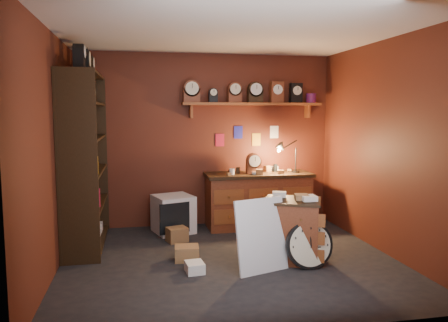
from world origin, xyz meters
TOP-DOWN VIEW (x-y plane):
  - floor at (0.00, 0.00)m, footprint 4.00×4.00m
  - room_shell at (0.04, 0.11)m, footprint 4.02×3.62m
  - shelving_unit at (-1.79, 0.98)m, footprint 0.47×1.60m
  - workbench at (0.76, 1.47)m, footprint 1.65×0.66m
  - low_cabinet at (0.74, -0.14)m, footprint 0.83×0.78m
  - big_round_clock at (0.84, -0.43)m, footprint 0.56×0.18m
  - white_panel at (0.28, -0.42)m, footprint 0.66×0.37m
  - mini_fridge at (-0.57, 1.39)m, footprint 0.67×0.69m
  - floor_box_a at (-0.51, 0.10)m, footprint 0.31×0.27m
  - floor_box_b at (-0.47, -0.31)m, footprint 0.22×0.25m
  - floor_box_c at (-0.56, 0.90)m, footprint 0.32×0.29m

SIDE VIEW (x-z plane):
  - floor at x=0.00m, z-range 0.00..0.00m
  - white_panel at x=0.28m, z-range -0.42..0.42m
  - floor_box_b at x=-0.47m, z-range 0.00..0.12m
  - floor_box_a at x=-0.51m, z-range 0.00..0.18m
  - floor_box_c at x=-0.56m, z-range 0.00..0.20m
  - big_round_clock at x=0.84m, z-range -0.01..0.55m
  - mini_fridge at x=-0.57m, z-range 0.00..0.56m
  - low_cabinet at x=0.74m, z-range -0.01..0.83m
  - workbench at x=0.76m, z-range -0.21..1.15m
  - shelving_unit at x=-1.79m, z-range -0.03..2.54m
  - room_shell at x=0.04m, z-range 0.37..3.08m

